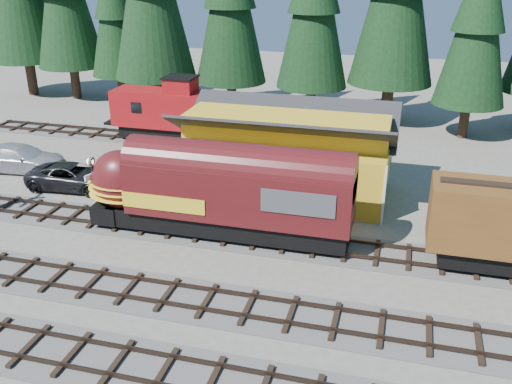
% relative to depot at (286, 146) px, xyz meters
% --- Properties ---
extents(ground, '(120.00, 120.00, 0.00)m').
position_rel_depot_xyz_m(ground, '(0.00, -10.50, -2.96)').
color(ground, '#6B665B').
rests_on(ground, ground).
extents(track_siding, '(68.00, 3.20, 0.33)m').
position_rel_depot_xyz_m(track_siding, '(10.00, -6.50, -2.90)').
color(track_siding, '#4C4947').
rests_on(track_siding, ground).
extents(track_main_south, '(68.00, 3.20, 0.33)m').
position_rel_depot_xyz_m(track_main_south, '(10.00, -12.50, -2.90)').
color(track_main_south, '#4C4947').
rests_on(track_main_south, ground).
extents(track_spur, '(32.00, 3.20, 0.33)m').
position_rel_depot_xyz_m(track_spur, '(-10.00, 7.50, -2.90)').
color(track_spur, '#4C4947').
rests_on(track_spur, ground).
extents(depot, '(12.80, 7.00, 5.30)m').
position_rel_depot_xyz_m(depot, '(0.00, 0.00, 0.00)').
color(depot, gold).
rests_on(depot, ground).
extents(locomotive, '(14.08, 2.80, 3.83)m').
position_rel_depot_xyz_m(locomotive, '(-2.44, -6.50, -0.68)').
color(locomotive, black).
rests_on(locomotive, ground).
extents(caboose, '(8.91, 2.58, 4.63)m').
position_rel_depot_xyz_m(caboose, '(-10.49, 7.50, -0.63)').
color(caboose, black).
rests_on(caboose, ground).
extents(pickup_truck_a, '(5.80, 2.97, 1.57)m').
position_rel_depot_xyz_m(pickup_truck_a, '(-12.75, -2.86, -2.18)').
color(pickup_truck_a, black).
rests_on(pickup_truck_a, ground).
extents(pickup_truck_b, '(6.34, 3.18, 1.77)m').
position_rel_depot_xyz_m(pickup_truck_b, '(-17.82, -1.07, -2.08)').
color(pickup_truck_b, '#B5B8BD').
rests_on(pickup_truck_b, ground).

